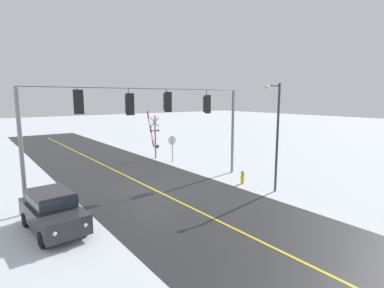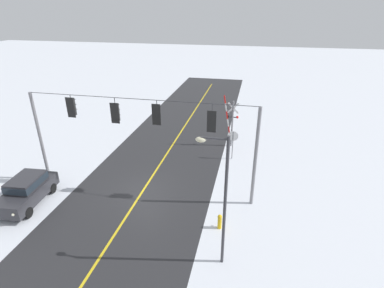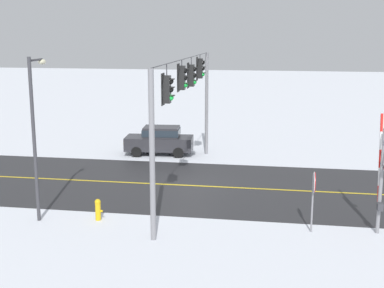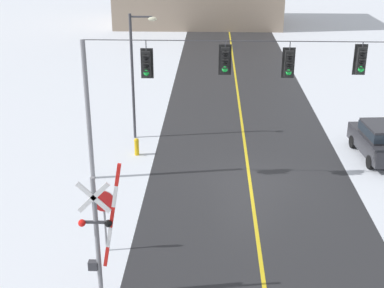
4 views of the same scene
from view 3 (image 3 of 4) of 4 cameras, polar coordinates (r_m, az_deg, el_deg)
ground_plane at (r=26.07m, az=-0.57°, el=-4.50°), size 160.00×160.00×0.00m
road_asphalt at (r=27.71m, az=-12.91°, el=-3.80°), size 9.00×80.00×0.01m
lane_centre_line at (r=27.71m, az=-12.91°, el=-3.79°), size 0.14×72.00×0.01m
signal_span at (r=25.17m, az=-0.56°, el=5.18°), size 14.20×0.47×6.22m
stop_sign at (r=20.19m, az=13.02°, el=-4.70°), size 0.80×0.09×2.35m
railroad_crossing at (r=20.70m, az=19.81°, el=-3.14°), size 1.32×0.31×4.44m
parked_car_charcoal at (r=32.44m, az=-3.48°, el=0.51°), size 2.09×4.30×1.74m
streetlamp_near at (r=21.49m, az=-16.54°, el=2.15°), size 1.39×0.28×6.50m
fire_hydrant at (r=21.62m, az=-10.12°, el=-6.92°), size 0.24×0.31×0.88m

